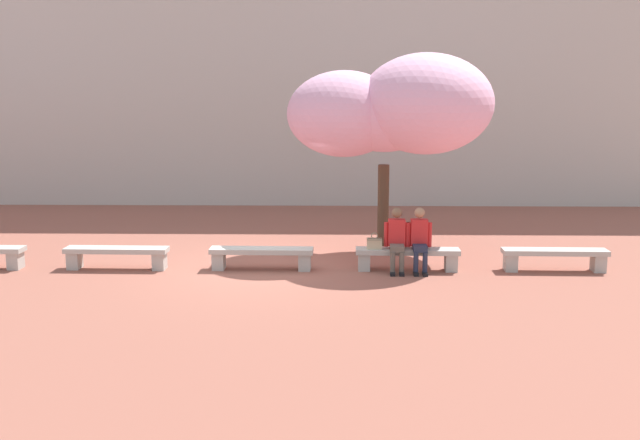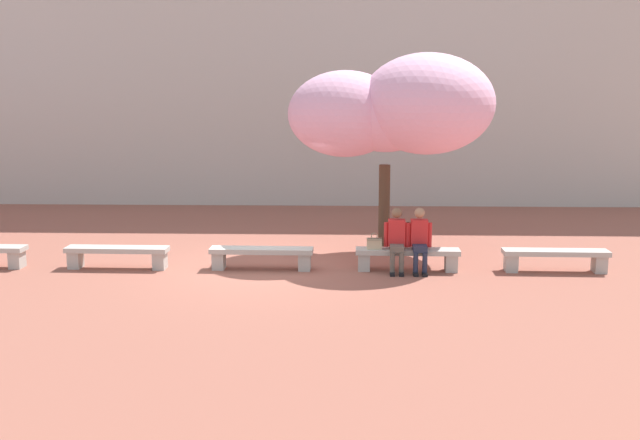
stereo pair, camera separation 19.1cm
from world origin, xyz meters
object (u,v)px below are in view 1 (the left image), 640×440
object	(u,v)px
stone_bench_near_west	(117,254)
person_seated_right	(419,237)
person_seated_left	(397,237)
cherry_tree_main	(393,109)
stone_bench_near_east	(408,255)
handbag	(374,243)
stone_bench_center	(262,255)
stone_bench_east_end	(555,256)

from	to	relation	value
stone_bench_near_west	person_seated_right	world-z (taller)	person_seated_right
person_seated_left	cherry_tree_main	size ratio (longest dim) A/B	0.28
stone_bench_near_east	handbag	bearing A→B (deg)	-177.73
stone_bench_near_west	stone_bench_center	world-z (taller)	same
stone_bench_near_west	cherry_tree_main	xyz separation A→B (m)	(5.75, 1.79, 2.89)
stone_bench_near_east	handbag	distance (m)	0.73
stone_bench_center	person_seated_right	distance (m)	3.22
stone_bench_east_end	person_seated_left	distance (m)	3.23
stone_bench_near_west	stone_bench_east_end	bearing A→B (deg)	0.00
handbag	stone_bench_near_east	bearing A→B (deg)	2.27
stone_bench_east_end	cherry_tree_main	size ratio (longest dim) A/B	0.47
stone_bench_center	person_seated_left	xyz separation A→B (m)	(2.74, -0.05, 0.39)
stone_bench_east_end	stone_bench_center	bearing A→B (deg)	180.00
stone_bench_center	stone_bench_east_end	world-z (taller)	same
handbag	cherry_tree_main	xyz separation A→B (m)	(0.48, 1.82, 2.63)
handbag	cherry_tree_main	size ratio (longest dim) A/B	0.07
handbag	stone_bench_east_end	bearing A→B (deg)	0.42
stone_bench_near_west	stone_bench_east_end	world-z (taller)	same
stone_bench_center	cherry_tree_main	size ratio (longest dim) A/B	0.47
person_seated_right	stone_bench_near_west	bearing A→B (deg)	179.50
cherry_tree_main	stone_bench_center	bearing A→B (deg)	-147.18
stone_bench_near_east	cherry_tree_main	bearing A→B (deg)	96.40
person_seated_right	handbag	bearing A→B (deg)	178.31
stone_bench_near_west	cherry_tree_main	world-z (taller)	cherry_tree_main
stone_bench_center	stone_bench_east_end	xyz separation A→B (m)	(5.95, 0.00, 0.00)
stone_bench_near_west	person_seated_left	world-z (taller)	person_seated_left
stone_bench_near_east	stone_bench_east_end	bearing A→B (deg)	0.00
person_seated_left	stone_bench_east_end	bearing A→B (deg)	0.96
stone_bench_near_east	person_seated_left	world-z (taller)	person_seated_left
person_seated_right	cherry_tree_main	world-z (taller)	cherry_tree_main
person_seated_left	person_seated_right	world-z (taller)	same
stone_bench_east_end	person_seated_left	world-z (taller)	person_seated_left
stone_bench_near_west	person_seated_right	xyz separation A→B (m)	(6.17, -0.05, 0.39)
person_seated_left	cherry_tree_main	xyz separation A→B (m)	(0.03, 1.84, 2.51)
person_seated_right	stone_bench_near_east	bearing A→B (deg)	166.75
stone_bench_near_east	person_seated_right	bearing A→B (deg)	-13.25
stone_bench_near_east	stone_bench_east_end	size ratio (longest dim) A/B	1.00
person_seated_left	handbag	size ratio (longest dim) A/B	3.81
stone_bench_near_west	stone_bench_near_east	size ratio (longest dim) A/B	1.00
stone_bench_east_end	person_seated_right	size ratio (longest dim) A/B	1.64
stone_bench_near_east	person_seated_right	world-z (taller)	person_seated_right
stone_bench_east_end	cherry_tree_main	bearing A→B (deg)	150.60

